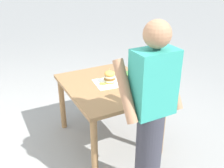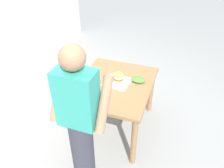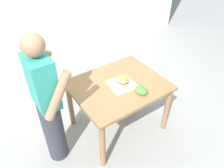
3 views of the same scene
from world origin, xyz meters
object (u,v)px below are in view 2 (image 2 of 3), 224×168
at_px(pickle_spear, 111,80).
at_px(side_salad, 138,80).
at_px(sandwich, 119,77).
at_px(diner_across_table, 80,122).
at_px(patio_table, 114,90).

bearing_deg(pickle_spear, side_salad, -161.59).
xyz_separation_m(sandwich, diner_across_table, (0.08, 0.95, 0.04)).
height_order(patio_table, sandwich, sandwich).
bearing_deg(sandwich, diner_across_table, 84.98).
bearing_deg(diner_across_table, pickle_spear, -88.84).
bearing_deg(patio_table, sandwich, -134.00).
distance_m(patio_table, sandwich, 0.20).
relative_size(pickle_spear, side_salad, 0.41).
xyz_separation_m(patio_table, side_salad, (-0.28, -0.14, 0.14)).
bearing_deg(sandwich, patio_table, 46.00).
distance_m(sandwich, pickle_spear, 0.12).
relative_size(patio_table, side_salad, 6.45).
height_order(patio_table, pickle_spear, pickle_spear).
bearing_deg(sandwich, pickle_spear, 11.00).
distance_m(sandwich, side_salad, 0.26).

